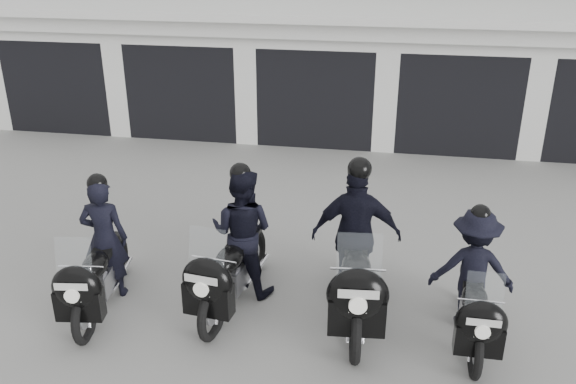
% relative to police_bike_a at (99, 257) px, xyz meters
% --- Properties ---
extents(ground, '(80.00, 80.00, 0.00)m').
position_rel_police_bike_a_xyz_m(ground, '(1.86, 1.28, -0.72)').
color(ground, gray).
rests_on(ground, ground).
extents(garage_block, '(16.40, 6.80, 2.96)m').
position_rel_police_bike_a_xyz_m(garage_block, '(1.86, 9.34, 0.71)').
color(garage_block, silver).
rests_on(garage_block, ground).
extents(police_bike_a, '(0.80, 2.07, 1.81)m').
position_rel_police_bike_a_xyz_m(police_bike_a, '(0.00, 0.00, 0.00)').
color(police_bike_a, black).
rests_on(police_bike_a, ground).
extents(police_bike_b, '(0.95, 2.21, 1.93)m').
position_rel_police_bike_a_xyz_m(police_bike_b, '(1.70, 0.49, 0.09)').
color(police_bike_b, black).
rests_on(police_bike_b, ground).
extents(police_bike_c, '(1.20, 2.42, 2.10)m').
position_rel_police_bike_a_xyz_m(police_bike_c, '(3.26, 0.49, 0.17)').
color(police_bike_c, black).
rests_on(police_bike_c, ground).
extents(police_bike_d, '(1.02, 1.95, 1.70)m').
position_rel_police_bike_a_xyz_m(police_bike_d, '(4.68, 0.27, 0.01)').
color(police_bike_d, black).
rests_on(police_bike_d, ground).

